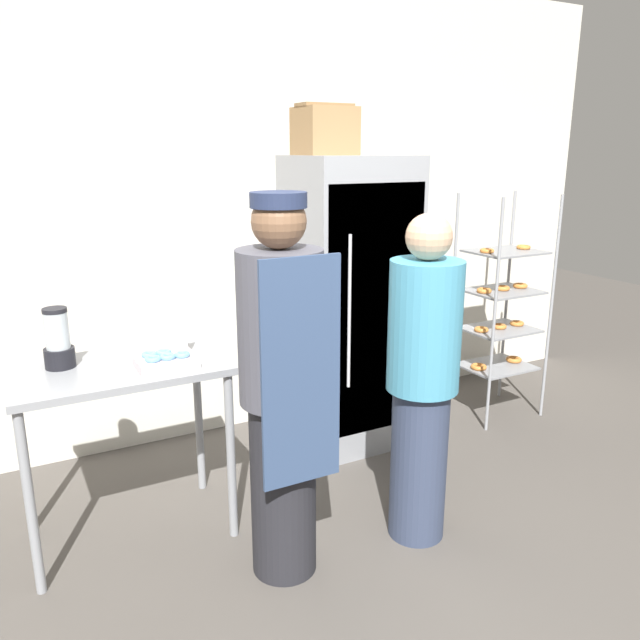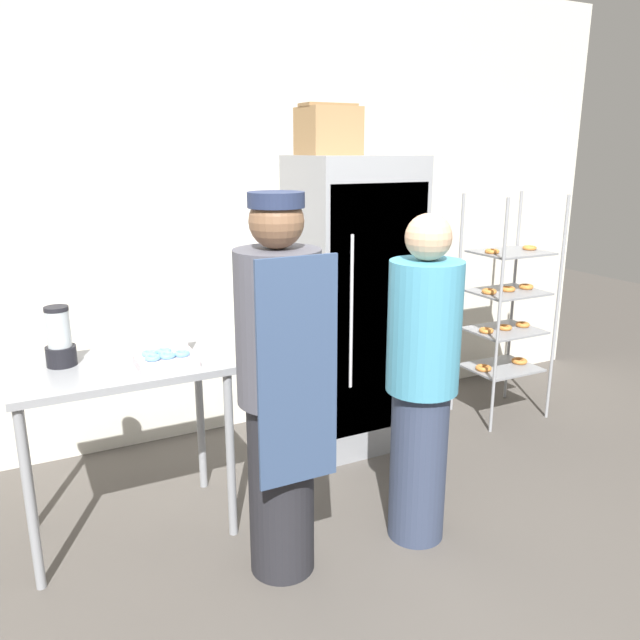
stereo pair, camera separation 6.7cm
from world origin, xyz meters
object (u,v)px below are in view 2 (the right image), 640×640
(cardboard_storage_box, at_px, (328,130))
(person_baker, at_px, (280,387))
(blender_pitcher, at_px, (60,340))
(person_customer, at_px, (422,381))
(baking_rack, at_px, (506,311))
(donut_box, at_px, (165,356))
(refrigerator, at_px, (353,305))

(cardboard_storage_box, relative_size, person_baker, 0.19)
(blender_pitcher, height_order, person_customer, person_customer)
(baking_rack, height_order, donut_box, baking_rack)
(baking_rack, xyz_separation_m, donut_box, (-2.56, -0.41, 0.17))
(blender_pitcher, bearing_deg, donut_box, -26.37)
(donut_box, relative_size, cardboard_storage_box, 0.84)
(baking_rack, bearing_deg, donut_box, -170.98)
(donut_box, xyz_separation_m, person_baker, (0.38, -0.51, -0.05))
(person_customer, bearing_deg, baking_rack, 34.07)
(cardboard_storage_box, relative_size, person_customer, 0.20)
(baking_rack, relative_size, person_customer, 0.99)
(blender_pitcher, bearing_deg, refrigerator, 10.17)
(donut_box, bearing_deg, person_customer, -27.66)
(cardboard_storage_box, bearing_deg, refrigerator, -33.92)
(refrigerator, relative_size, person_customer, 1.15)
(refrigerator, distance_m, donut_box, 1.46)
(cardboard_storage_box, bearing_deg, blender_pitcher, -166.01)
(blender_pitcher, height_order, cardboard_storage_box, cardboard_storage_box)
(donut_box, height_order, cardboard_storage_box, cardboard_storage_box)
(person_customer, bearing_deg, blender_pitcher, 152.71)
(baking_rack, xyz_separation_m, blender_pitcher, (-3.00, -0.18, 0.25))
(donut_box, relative_size, person_baker, 0.16)
(baking_rack, bearing_deg, refrigerator, 173.45)
(baking_rack, distance_m, blender_pitcher, 3.02)
(baking_rack, xyz_separation_m, cardboard_storage_box, (-1.34, 0.23, 1.25))
(cardboard_storage_box, xyz_separation_m, person_baker, (-0.83, -1.15, -1.12))
(baking_rack, bearing_deg, person_baker, -157.09)
(person_baker, distance_m, person_customer, 0.73)
(donut_box, relative_size, person_customer, 0.17)
(baking_rack, xyz_separation_m, person_customer, (-1.46, -0.98, 0.05))
(donut_box, bearing_deg, person_baker, -53.27)
(baking_rack, height_order, person_baker, person_baker)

